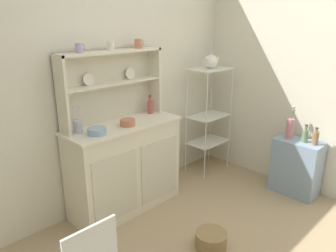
# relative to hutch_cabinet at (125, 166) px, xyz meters

# --- Properties ---
(wall_back) EXTENTS (3.84, 0.05, 2.50)m
(wall_back) POSITION_rel_hutch_cabinet_xyz_m (0.05, 0.26, 0.80)
(wall_back) COLOR silver
(wall_back) RESTS_ON ground
(hutch_cabinet) EXTENTS (1.14, 0.45, 0.89)m
(hutch_cabinet) POSITION_rel_hutch_cabinet_xyz_m (0.00, 0.00, 0.00)
(hutch_cabinet) COLOR silver
(hutch_cabinet) RESTS_ON ground
(hutch_shelf_unit) EXTENTS (1.06, 0.18, 0.67)m
(hutch_shelf_unit) POSITION_rel_hutch_cabinet_xyz_m (0.00, 0.16, 0.82)
(hutch_shelf_unit) COLOR beige
(hutch_shelf_unit) RESTS_ON hutch_cabinet
(bakers_rack) EXTENTS (0.49, 0.32, 1.28)m
(bakers_rack) POSITION_rel_hutch_cabinet_xyz_m (1.27, -0.03, 0.34)
(bakers_rack) COLOR silver
(bakers_rack) RESTS_ON ground
(side_shelf_blue) EXTENTS (0.28, 0.48, 0.61)m
(side_shelf_blue) POSITION_rel_hutch_cabinet_xyz_m (1.49, -1.07, -0.15)
(side_shelf_blue) COLOR #849EBC
(side_shelf_blue) RESTS_ON ground
(floor_basket) EXTENTS (0.27, 0.27, 0.14)m
(floor_basket) POSITION_rel_hutch_cabinet_xyz_m (0.12, -0.99, -0.39)
(floor_basket) COLOR #93754C
(floor_basket) RESTS_ON ground
(cup_lilac_0) EXTENTS (0.08, 0.07, 0.08)m
(cup_lilac_0) POSITION_rel_hutch_cabinet_xyz_m (-0.32, 0.12, 1.14)
(cup_lilac_0) COLOR #B79ECC
(cup_lilac_0) RESTS_ON hutch_shelf_unit
(cup_cream_1) EXTENTS (0.08, 0.07, 0.08)m
(cup_cream_1) POSITION_rel_hutch_cabinet_xyz_m (-0.00, 0.12, 1.14)
(cup_cream_1) COLOR silver
(cup_cream_1) RESTS_ON hutch_shelf_unit
(cup_terracotta_2) EXTENTS (0.09, 0.07, 0.09)m
(cup_terracotta_2) POSITION_rel_hutch_cabinet_xyz_m (0.32, 0.12, 1.14)
(cup_terracotta_2) COLOR #C67556
(cup_terracotta_2) RESTS_ON hutch_shelf_unit
(bowl_mixing_large) EXTENTS (0.16, 0.16, 0.06)m
(bowl_mixing_large) POSITION_rel_hutch_cabinet_xyz_m (-0.33, -0.07, 0.46)
(bowl_mixing_large) COLOR #8EB2D1
(bowl_mixing_large) RESTS_ON hutch_cabinet
(bowl_floral_medium) EXTENTS (0.14, 0.14, 0.06)m
(bowl_floral_medium) POSITION_rel_hutch_cabinet_xyz_m (0.00, -0.07, 0.46)
(bowl_floral_medium) COLOR #C67556
(bowl_floral_medium) RESTS_ON hutch_cabinet
(jam_bottle) EXTENTS (0.05, 0.05, 0.19)m
(jam_bottle) POSITION_rel_hutch_cabinet_xyz_m (0.42, 0.09, 0.51)
(jam_bottle) COLOR #B74C47
(jam_bottle) RESTS_ON hutch_cabinet
(utensil_jar) EXTENTS (0.08, 0.08, 0.24)m
(utensil_jar) POSITION_rel_hutch_cabinet_xyz_m (-0.42, 0.08, 0.49)
(utensil_jar) COLOR #B2B7C6
(utensil_jar) RESTS_ON hutch_cabinet
(porcelain_teapot) EXTENTS (0.25, 0.16, 0.18)m
(porcelain_teapot) POSITION_rel_hutch_cabinet_xyz_m (1.27, -0.03, 0.90)
(porcelain_teapot) COLOR white
(porcelain_teapot) RESTS_ON bakers_rack
(flower_vase) EXTENTS (0.08, 0.08, 0.36)m
(flower_vase) POSITION_rel_hutch_cabinet_xyz_m (1.49, -0.95, 0.28)
(flower_vase) COLOR #D17A84
(flower_vase) RESTS_ON side_shelf_blue
(oil_bottle) EXTENTS (0.06, 0.06, 0.19)m
(oil_bottle) POSITION_rel_hutch_cabinet_xyz_m (1.49, -1.12, 0.22)
(oil_bottle) COLOR #6B8C60
(oil_bottle) RESTS_ON side_shelf_blue
(vinegar_bottle) EXTENTS (0.06, 0.06, 0.18)m
(vinegar_bottle) POSITION_rel_hutch_cabinet_xyz_m (1.49, -1.22, 0.23)
(vinegar_bottle) COLOR #99704C
(vinegar_bottle) RESTS_ON side_shelf_blue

